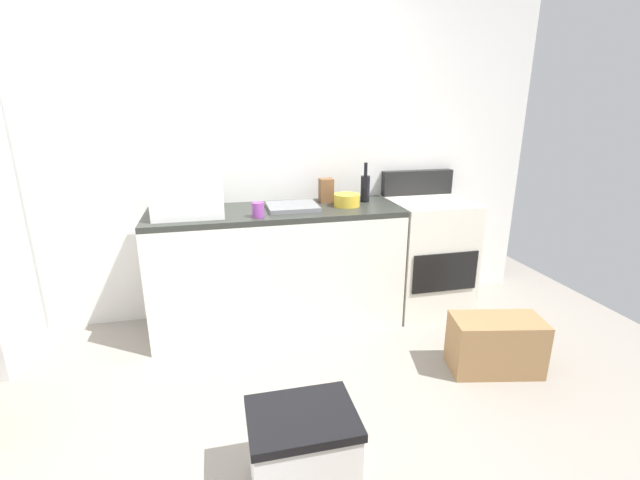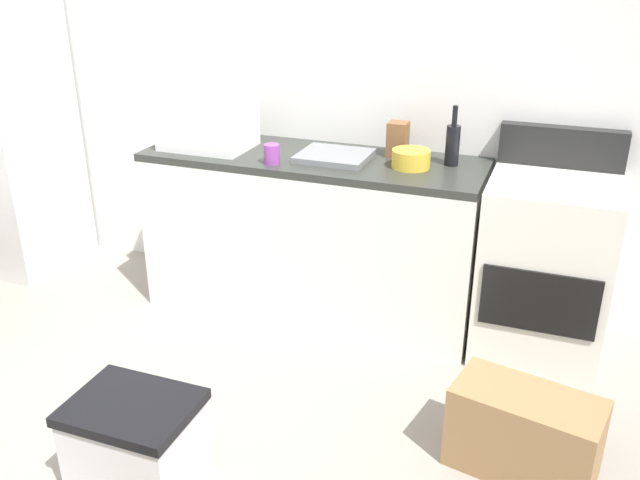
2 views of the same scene
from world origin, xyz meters
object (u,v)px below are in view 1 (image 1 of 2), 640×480
at_px(microwave, 188,196).
at_px(wine_bottle, 365,188).
at_px(knife_block, 326,190).
at_px(mixing_bowl, 347,200).
at_px(storage_bin, 303,450).
at_px(cardboard_box_large, 496,345).
at_px(coffee_mug, 258,210).
at_px(stove_oven, 427,253).

height_order(microwave, wine_bottle, wine_bottle).
distance_m(knife_block, mixing_bowl, 0.21).
height_order(knife_block, storage_bin, knife_block).
bearing_deg(cardboard_box_large, knife_block, 126.90).
relative_size(wine_bottle, coffee_mug, 3.00).
height_order(wine_bottle, storage_bin, wine_bottle).
distance_m(coffee_mug, mixing_bowl, 0.69).
xyz_separation_m(coffee_mug, knife_block, (0.56, 0.35, 0.04)).
distance_m(wine_bottle, mixing_bowl, 0.22).
bearing_deg(microwave, wine_bottle, 6.07).
xyz_separation_m(stove_oven, microwave, (-1.81, -0.05, 0.57)).
relative_size(knife_block, cardboard_box_large, 0.33).
xyz_separation_m(microwave, coffee_mug, (0.45, -0.16, -0.09)).
xyz_separation_m(wine_bottle, mixing_bowl, (-0.18, -0.11, -0.06)).
relative_size(wine_bottle, storage_bin, 0.65).
bearing_deg(stove_oven, mixing_bowl, -178.01).
bearing_deg(knife_block, microwave, -168.95).
bearing_deg(stove_oven, cardboard_box_large, -88.79).
distance_m(wine_bottle, coffee_mug, 0.90).
bearing_deg(knife_block, cardboard_box_large, -53.10).
distance_m(coffee_mug, storage_bin, 1.54).
xyz_separation_m(coffee_mug, cardboard_box_large, (1.38, -0.74, -0.77)).
relative_size(microwave, cardboard_box_large, 0.83).
xyz_separation_m(stove_oven, wine_bottle, (-0.51, 0.09, 0.54)).
height_order(microwave, knife_block, microwave).
height_order(microwave, storage_bin, microwave).
xyz_separation_m(mixing_bowl, cardboard_box_large, (0.71, -0.93, -0.77)).
xyz_separation_m(microwave, knife_block, (1.01, 0.20, -0.05)).
distance_m(stove_oven, coffee_mug, 1.46).
distance_m(knife_block, storage_bin, 1.95).
height_order(coffee_mug, cardboard_box_large, coffee_mug).
bearing_deg(wine_bottle, storage_bin, -116.81).
bearing_deg(mixing_bowl, microwave, -178.74).
relative_size(stove_oven, storage_bin, 2.39).
height_order(stove_oven, storage_bin, stove_oven).
bearing_deg(mixing_bowl, storage_bin, -113.01).
bearing_deg(microwave, storage_bin, -72.46).
distance_m(wine_bottle, knife_block, 0.30).
relative_size(stove_oven, knife_block, 6.11).
bearing_deg(coffee_mug, storage_bin, -88.95).
bearing_deg(knife_block, coffee_mug, -147.56).
xyz_separation_m(stove_oven, storage_bin, (-1.34, -1.54, -0.27)).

